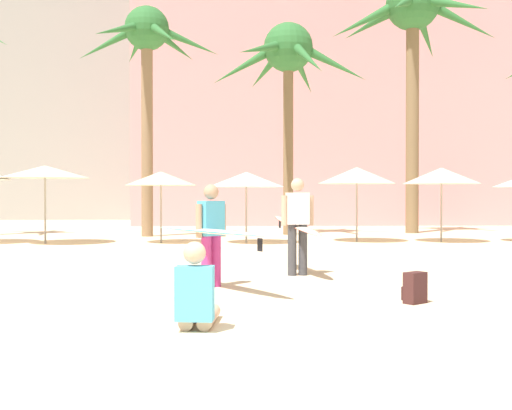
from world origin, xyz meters
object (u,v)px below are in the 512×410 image
object	(u,v)px
cafe_umbrella_3	(246,179)
person_mid_right	(297,223)
cafe_umbrella_4	(357,175)
backpack	(414,288)
palm_tree_far_left	(147,50)
cafe_umbrella_0	(441,176)
cafe_umbrella_7	(45,172)
person_far_left	(211,231)
person_mid_left	(197,298)
cafe_umbrella_1	(161,178)
palm_tree_left	(413,24)
palm_tree_center	(288,61)
beach_towel	(498,309)

from	to	relation	value
cafe_umbrella_3	person_mid_right	distance (m)	7.97
cafe_umbrella_4	backpack	xyz separation A→B (m)	(-1.51, -11.59, -1.90)
palm_tree_far_left	cafe_umbrella_0	bearing A→B (deg)	-18.44
cafe_umbrella_3	cafe_umbrella_7	bearing A→B (deg)	179.89
cafe_umbrella_4	person_far_left	world-z (taller)	cafe_umbrella_4
cafe_umbrella_4	person_far_left	size ratio (longest dim) A/B	0.88
person_mid_left	cafe_umbrella_3	bearing A→B (deg)	1.82
cafe_umbrella_7	person_far_left	size ratio (longest dim) A/B	0.95
cafe_umbrella_0	cafe_umbrella_1	size ratio (longest dim) A/B	1.09
palm_tree_left	person_far_left	bearing A→B (deg)	-116.62
person_mid_left	cafe_umbrella_1	bearing A→B (deg)	13.60
palm_tree_center	palm_tree_left	bearing A→B (deg)	9.92
cafe_umbrella_1	palm_tree_center	bearing A→B (deg)	44.27
palm_tree_left	person_far_left	xyz separation A→B (m)	(-7.40, -14.77, -7.26)
person_mid_left	person_far_left	xyz separation A→B (m)	(0.05, 3.00, 0.56)
palm_tree_center	cafe_umbrella_3	xyz separation A→B (m)	(-1.65, -4.34, -4.55)
cafe_umbrella_1	person_mid_right	xyz separation A→B (m)	(3.37, -8.05, -1.04)
cafe_umbrella_0	person_mid_left	distance (m)	14.71
cafe_umbrella_7	person_mid_right	distance (m)	10.51
palm_tree_left	person_mid_left	size ratio (longest dim) A/B	10.30
cafe_umbrella_1	backpack	xyz separation A→B (m)	(4.62, -11.22, -1.79)
palm_tree_left	palm_tree_center	size ratio (longest dim) A/B	1.26
palm_tree_far_left	beach_towel	size ratio (longest dim) A/B	4.48
person_far_left	cafe_umbrella_7	bearing A→B (deg)	-13.68
person_mid_right	palm_tree_center	bearing A→B (deg)	167.77
backpack	person_mid_left	xyz separation A→B (m)	(-2.83, -1.52, 0.13)
cafe_umbrella_3	person_mid_left	xyz separation A→B (m)	(-0.82, -12.55, -1.62)
palm_tree_far_left	person_mid_right	size ratio (longest dim) A/B	3.10
person_mid_right	backpack	bearing A→B (deg)	13.59
palm_tree_far_left	cafe_umbrella_1	bearing A→B (deg)	-75.67
cafe_umbrella_1	cafe_umbrella_4	bearing A→B (deg)	3.39
cafe_umbrella_7	person_mid_left	bearing A→B (deg)	-67.25
backpack	person_mid_right	bearing A→B (deg)	-14.28
person_mid_right	cafe_umbrella_1	bearing A→B (deg)	-165.33
cafe_umbrella_3	person_far_left	distance (m)	9.64
palm_tree_center	person_mid_left	bearing A→B (deg)	-98.32
person_mid_left	person_far_left	distance (m)	3.05
palm_tree_far_left	cafe_umbrella_4	size ratio (longest dim) A/B	3.36
palm_tree_far_left	person_mid_right	xyz separation A→B (m)	(4.21, -11.36, -5.71)
cafe_umbrella_4	beach_towel	world-z (taller)	cafe_umbrella_4
cafe_umbrella_7	backpack	size ratio (longest dim) A/B	6.32
cafe_umbrella_7	beach_towel	size ratio (longest dim) A/B	1.44
palm_tree_far_left	backpack	bearing A→B (deg)	-69.38
person_far_left	person_mid_right	bearing A→B (deg)	-84.86
backpack	cafe_umbrella_0	bearing A→B (deg)	-55.98
person_far_left	palm_tree_far_left	bearing A→B (deg)	-31.10
cafe_umbrella_0	palm_tree_center	bearing A→B (deg)	137.93
beach_towel	person_far_left	distance (m)	4.29
beach_towel	cafe_umbrella_7	bearing A→B (deg)	128.05
cafe_umbrella_0	cafe_umbrella_7	world-z (taller)	cafe_umbrella_7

